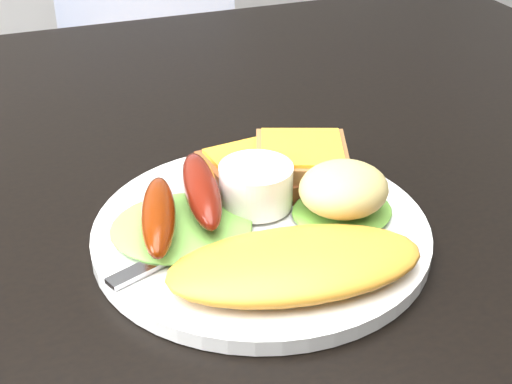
{
  "coord_description": "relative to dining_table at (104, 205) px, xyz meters",
  "views": [
    {
      "loc": [
        -0.05,
        -0.49,
        1.03
      ],
      "look_at": [
        0.09,
        -0.1,
        0.78
      ],
      "focal_mm": 50.0,
      "sensor_mm": 36.0,
      "label": 1
    }
  ],
  "objects": [
    {
      "name": "potato_salad",
      "position": [
        0.14,
        -0.13,
        0.06
      ],
      "size": [
        0.07,
        0.07,
        0.03
      ],
      "primitive_type": "ellipsoid",
      "rotation": [
        0.0,
        0.0,
        0.23
      ],
      "color": "#C7BE8F",
      "rests_on": "lettuce_right"
    },
    {
      "name": "ramekin",
      "position": [
        0.09,
        -0.09,
        0.05
      ],
      "size": [
        0.06,
        0.06,
        0.03
      ],
      "primitive_type": "cylinder",
      "rotation": [
        0.0,
        0.0,
        -0.1
      ],
      "color": "white",
      "rests_on": "plate"
    },
    {
      "name": "omelette",
      "position": [
        0.09,
        -0.18,
        0.04
      ],
      "size": [
        0.17,
        0.1,
        0.02
      ],
      "primitive_type": "ellipsoid",
      "rotation": [
        0.0,
        0.0,
        -0.14
      ],
      "color": "orange",
      "rests_on": "plate"
    },
    {
      "name": "lettuce_right",
      "position": [
        0.15,
        -0.12,
        0.04
      ],
      "size": [
        0.08,
        0.08,
        0.01
      ],
      "primitive_type": "ellipsoid",
      "rotation": [
        0.0,
        0.0,
        0.22
      ],
      "color": "#508A2D",
      "rests_on": "plate"
    },
    {
      "name": "dining_chair",
      "position": [
        0.28,
        0.97,
        -0.28
      ],
      "size": [
        0.53,
        0.53,
        0.05
      ],
      "primitive_type": "cube",
      "rotation": [
        0.0,
        0.0,
        -0.31
      ],
      "color": "tan",
      "rests_on": "ground"
    },
    {
      "name": "dining_table",
      "position": [
        0.0,
        0.0,
        0.0
      ],
      "size": [
        1.2,
        0.8,
        0.04
      ],
      "primitive_type": "cube",
      "color": "black",
      "rests_on": "ground"
    },
    {
      "name": "sausage_b",
      "position": [
        0.06,
        -0.09,
        0.05
      ],
      "size": [
        0.04,
        0.1,
        0.02
      ],
      "primitive_type": "ellipsoid",
      "rotation": [
        0.0,
        0.0,
        -0.15
      ],
      "color": "#590B06",
      "rests_on": "lettuce_left"
    },
    {
      "name": "plate",
      "position": [
        0.09,
        -0.11,
        0.03
      ],
      "size": [
        0.23,
        0.23,
        0.01
      ],
      "primitive_type": "cylinder",
      "color": "white",
      "rests_on": "dining_table"
    },
    {
      "name": "lettuce_left",
      "position": [
        0.04,
        -0.1,
        0.04
      ],
      "size": [
        0.11,
        0.11,
        0.01
      ],
      "primitive_type": "ellipsoid",
      "rotation": [
        0.0,
        0.0,
        -0.24
      ],
      "color": "#5E9437",
      "rests_on": "plate"
    },
    {
      "name": "fork",
      "position": [
        0.05,
        -0.12,
        0.03
      ],
      "size": [
        0.13,
        0.06,
        0.0
      ],
      "primitive_type": "cube",
      "rotation": [
        0.0,
        0.0,
        0.37
      ],
      "color": "#ADAFB7",
      "rests_on": "plate"
    },
    {
      "name": "toast_a",
      "position": [
        0.12,
        -0.06,
        0.04
      ],
      "size": [
        0.09,
        0.09,
        0.01
      ],
      "primitive_type": "cube",
      "rotation": [
        0.0,
        0.0,
        0.12
      ],
      "color": "brown",
      "rests_on": "plate"
    },
    {
      "name": "sausage_a",
      "position": [
        0.02,
        -0.11,
        0.05
      ],
      "size": [
        0.04,
        0.09,
        0.02
      ],
      "primitive_type": "ellipsoid",
      "rotation": [
        0.0,
        0.0,
        -0.25
      ],
      "color": "#6F2900",
      "rests_on": "lettuce_left"
    },
    {
      "name": "toast_b",
      "position": [
        0.14,
        -0.07,
        0.05
      ],
      "size": [
        0.09,
        0.09,
        0.01
      ],
      "primitive_type": "cube",
      "rotation": [
        0.0,
        0.0,
        -0.36
      ],
      "color": "olive",
      "rests_on": "toast_a"
    }
  ]
}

